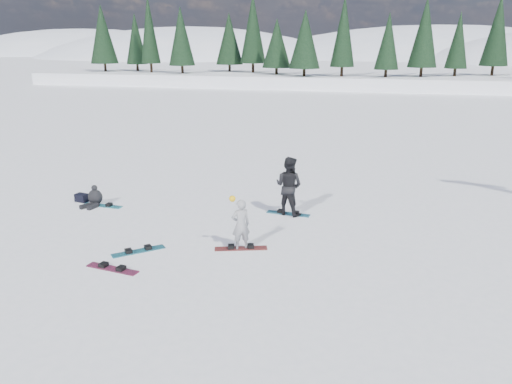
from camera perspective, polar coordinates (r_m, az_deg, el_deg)
The scene contains 11 objects.
ground at distance 14.38m, azimuth 2.65°, elevation -6.53°, with size 420.00×420.00×0.00m, color white.
alpine_backdrop at distance 203.58m, azimuth 10.35°, elevation 11.00°, with size 412.50×227.00×53.20m.
snowboarder_woman at distance 14.10m, azimuth -1.78°, elevation -3.69°, with size 0.65×0.60×1.62m.
snowboarder_man at distance 16.91m, azimuth 3.76°, elevation 0.70°, with size 0.98×0.77×2.02m, color black.
seated_rider at distance 18.95m, azimuth -17.97°, elevation -0.61°, with size 0.66×0.96×0.75m.
gear_bag at distance 19.56m, azimuth -19.30°, elevation -0.62°, with size 0.45×0.30×0.30m, color black.
snowboard_woman at distance 14.37m, azimuth -1.73°, elevation -6.46°, with size 1.50×0.28×0.03m, color maroon.
snowboard_man at distance 17.21m, azimuth 3.70°, elevation -2.49°, with size 1.50×0.28×0.03m, color #196E8B.
snowboard_loose_a at distance 14.57m, azimuth -13.28°, elevation -6.60°, with size 1.50×0.28×0.03m, color teal.
snowboard_loose_c at distance 18.84m, azimuth -17.15°, elevation -1.50°, with size 1.50×0.28×0.03m, color teal.
snowboard_loose_b at distance 13.68m, azimuth -16.10°, elevation -8.42°, with size 1.50×0.28×0.03m, color maroon.
Camera 1 is at (2.61, -12.95, 5.69)m, focal length 35.00 mm.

